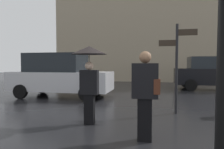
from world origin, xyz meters
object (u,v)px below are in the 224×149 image
Objects in this scene: pedestrian_with_umbrella at (89,65)px; parked_car_left at (214,73)px; parked_car_right at (60,75)px; pedestrian_with_bag at (146,90)px; street_signpost at (177,59)px.

pedestrian_with_umbrella is 9.23m from parked_car_left.
pedestrian_with_umbrella is at bearing -40.78° from parked_car_right.
parked_car_right reaches higher than pedestrian_with_umbrella.
pedestrian_with_bag is 2.55m from street_signpost.
parked_car_right is (-4.02, 4.55, 0.01)m from pedestrian_with_bag.
pedestrian_with_bag is (1.39, -0.82, -0.48)m from pedestrian_with_umbrella.
pedestrian_with_umbrella is 0.43× the size of parked_car_left.
street_signpost is at bearing -123.90° from pedestrian_with_umbrella.
parked_car_left is 8.58m from parked_car_right.
street_signpost reaches higher than pedestrian_with_bag.
pedestrian_with_umbrella is 1.69m from pedestrian_with_bag.
street_signpost reaches higher than parked_car_right.
parked_car_left is at bearing -169.73° from pedestrian_with_bag.
parked_car_left is at bearing -100.76° from pedestrian_with_umbrella.
parked_car_right is at bearing -105.91° from pedestrian_with_bag.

